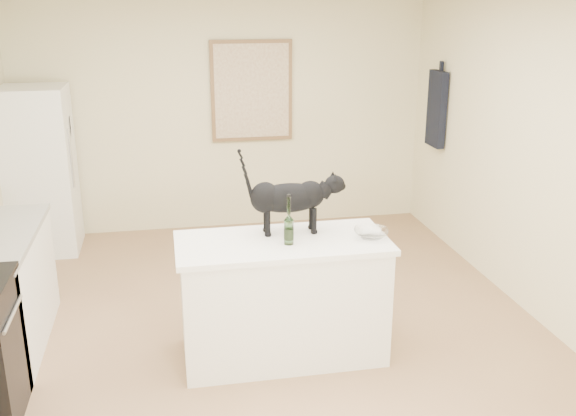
{
  "coord_description": "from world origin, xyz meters",
  "views": [
    {
      "loc": [
        -0.67,
        -4.38,
        2.52
      ],
      "look_at": [
        0.15,
        -0.15,
        1.12
      ],
      "focal_mm": 40.34,
      "sensor_mm": 36.0,
      "label": 1
    }
  ],
  "objects_px": {
    "black_cat": "(288,202)",
    "wine_bottle": "(289,223)",
    "glass_bowl": "(371,233)",
    "fridge": "(39,171)"
  },
  "relations": [
    {
      "from": "black_cat",
      "to": "glass_bowl",
      "type": "relative_size",
      "value": 2.8
    },
    {
      "from": "glass_bowl",
      "to": "black_cat",
      "type": "bearing_deg",
      "value": 159.38
    },
    {
      "from": "black_cat",
      "to": "glass_bowl",
      "type": "height_order",
      "value": "black_cat"
    },
    {
      "from": "fridge",
      "to": "wine_bottle",
      "type": "relative_size",
      "value": 5.44
    },
    {
      "from": "black_cat",
      "to": "glass_bowl",
      "type": "xyz_separation_m",
      "value": [
        0.56,
        -0.21,
        -0.21
      ]
    },
    {
      "from": "black_cat",
      "to": "wine_bottle",
      "type": "relative_size",
      "value": 2.16
    },
    {
      "from": "black_cat",
      "to": "glass_bowl",
      "type": "distance_m",
      "value": 0.63
    },
    {
      "from": "black_cat",
      "to": "wine_bottle",
      "type": "distance_m",
      "value": 0.24
    },
    {
      "from": "black_cat",
      "to": "glass_bowl",
      "type": "bearing_deg",
      "value": -19.46
    },
    {
      "from": "wine_bottle",
      "to": "glass_bowl",
      "type": "relative_size",
      "value": 1.3
    }
  ]
}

